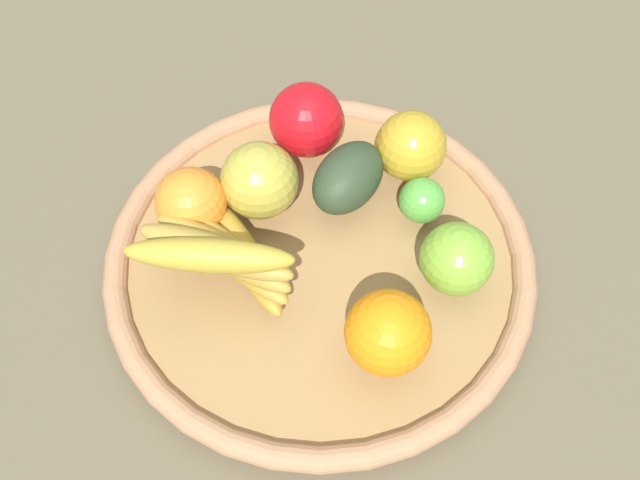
% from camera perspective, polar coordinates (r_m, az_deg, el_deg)
% --- Properties ---
extents(ground_plane, '(2.40, 2.40, 0.00)m').
position_cam_1_polar(ground_plane, '(0.76, 0.00, -2.23)').
color(ground_plane, brown).
rests_on(ground_plane, ground).
extents(basket, '(0.43, 0.43, 0.03)m').
position_cam_1_polar(basket, '(0.75, 0.00, -1.57)').
color(basket, '#9A7447').
rests_on(basket, ground_plane).
extents(apple_0, '(0.09, 0.09, 0.08)m').
position_cam_1_polar(apple_0, '(0.79, -1.07, 9.24)').
color(apple_0, red).
rests_on(apple_0, basket).
extents(apple_3, '(0.10, 0.10, 0.07)m').
position_cam_1_polar(apple_3, '(0.77, 7.04, 7.21)').
color(apple_3, '#B59124').
rests_on(apple_3, basket).
extents(banana_bunch, '(0.14, 0.16, 0.09)m').
position_cam_1_polar(banana_bunch, '(0.69, -7.36, -1.06)').
color(banana_bunch, '#A9852D').
rests_on(banana_bunch, basket).
extents(apple_1, '(0.10, 0.10, 0.07)m').
position_cam_1_polar(apple_1, '(0.70, 10.50, -1.45)').
color(apple_1, '#75A933').
rests_on(apple_1, basket).
extents(apple_2, '(0.11, 0.11, 0.08)m').
position_cam_1_polar(apple_2, '(0.74, -4.69, 4.61)').
color(apple_2, '#A69C3A').
rests_on(apple_2, basket).
extents(avocado, '(0.10, 0.08, 0.06)m').
position_cam_1_polar(avocado, '(0.75, 1.97, 4.91)').
color(avocado, '#2B3C27').
rests_on(avocado, basket).
extents(orange_0, '(0.08, 0.08, 0.07)m').
position_cam_1_polar(orange_0, '(0.74, -9.92, 2.87)').
color(orange_0, orange).
rests_on(orange_0, basket).
extents(orange_1, '(0.08, 0.08, 0.08)m').
position_cam_1_polar(orange_1, '(0.65, 5.27, -7.14)').
color(orange_1, orange).
rests_on(orange_1, basket).
extents(lime_0, '(0.05, 0.05, 0.05)m').
position_cam_1_polar(lime_0, '(0.75, 7.87, 3.05)').
color(lime_0, '#51A23D').
rests_on(lime_0, basket).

